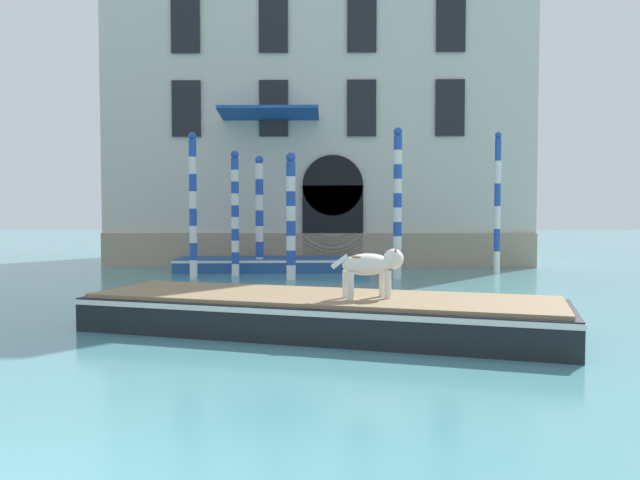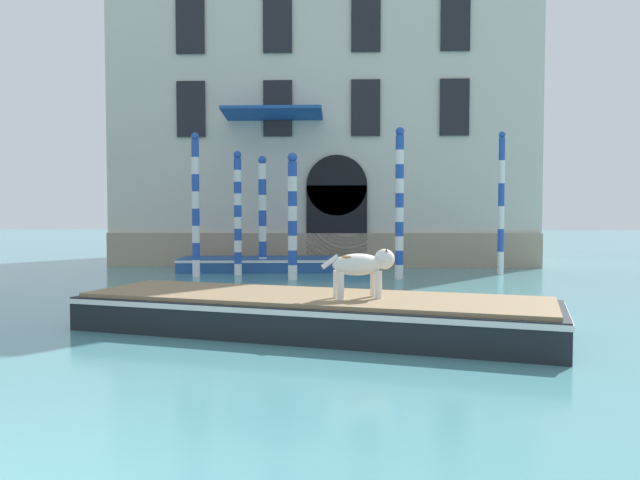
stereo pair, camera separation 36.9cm
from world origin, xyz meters
The scene contains 10 objects.
palazzo_left centered at (1.83, 21.14, 7.03)m, with size 14.86×7.40×14.10m.
boat_foreground centered at (2.15, 6.74, 0.32)m, with size 7.90×4.19×0.60m.
dog_on_deck centered at (2.93, 6.42, 1.10)m, with size 1.14×0.55×0.77m.
boat_moored_near_palazzo centered at (0.41, 16.79, 0.23)m, with size 6.21×2.22×0.43m.
mooring_pole_0 centered at (4.17, 14.54, 2.16)m, with size 0.25×0.25×4.27m.
mooring_pole_1 centered at (0.06, 16.25, 1.84)m, with size 0.26×0.26×3.63m.
mooring_pole_2 centered at (7.36, 15.99, 2.17)m, with size 0.20×0.20×4.32m.
mooring_pole_3 centered at (-1.71, 14.87, 2.12)m, with size 0.23×0.23×4.19m.
mooring_pole_4 centered at (1.17, 14.26, 1.79)m, with size 0.27×0.27×3.55m.
mooring_pole_5 centered at (-0.56, 15.35, 1.87)m, with size 0.24×0.24×3.71m.
Camera 2 is at (2.69, -3.09, 1.94)m, focal length 35.00 mm.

